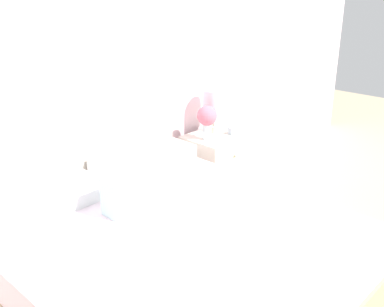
% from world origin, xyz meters
% --- Properties ---
extents(ground_plane, '(12.00, 12.00, 0.00)m').
position_xyz_m(ground_plane, '(0.00, 0.00, 0.00)').
color(ground_plane, '#CCB28E').
extents(wall_back, '(8.00, 0.06, 2.60)m').
position_xyz_m(wall_back, '(0.00, 0.07, 1.30)').
color(wall_back, silver).
rests_on(wall_back, ground_plane).
extents(bed, '(1.83, 1.98, 1.19)m').
position_xyz_m(bed, '(0.00, -0.91, 0.30)').
color(bed, tan).
rests_on(bed, ground_plane).
extents(nightstand, '(0.50, 0.44, 0.60)m').
position_xyz_m(nightstand, '(1.26, -0.23, 0.30)').
color(nightstand, silver).
rests_on(nightstand, ground_plane).
extents(table_lamp, '(0.20, 0.20, 0.38)m').
position_xyz_m(table_lamp, '(1.33, -0.15, 0.87)').
color(table_lamp, beige).
rests_on(table_lamp, nightstand).
extents(flower_vase, '(0.17, 0.17, 0.29)m').
position_xyz_m(flower_vase, '(1.13, -0.25, 0.79)').
color(flower_vase, silver).
rests_on(flower_vase, nightstand).
extents(alarm_clock, '(0.06, 0.05, 0.06)m').
position_xyz_m(alarm_clock, '(1.39, -0.31, 0.63)').
color(alarm_clock, silver).
rests_on(alarm_clock, nightstand).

